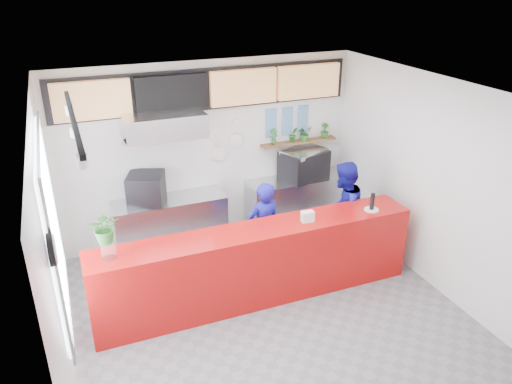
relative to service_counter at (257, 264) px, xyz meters
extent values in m
plane|color=slate|center=(0.00, -0.40, -0.55)|extent=(5.00, 5.00, 0.00)
plane|color=silver|center=(0.00, -0.40, 2.45)|extent=(5.00, 5.00, 0.00)
plane|color=white|center=(0.00, 2.10, 0.95)|extent=(5.00, 0.00, 5.00)
plane|color=white|center=(-2.50, -0.40, 0.95)|extent=(0.00, 5.00, 5.00)
plane|color=white|center=(2.50, -0.40, 0.95)|extent=(0.00, 5.00, 5.00)
cube|color=#AA0D0C|center=(0.00, 0.00, 0.00)|extent=(4.50, 0.60, 1.10)
cube|color=beige|center=(0.00, 2.09, 2.05)|extent=(5.00, 0.02, 0.80)
cube|color=#B2B5BA|center=(-0.80, 1.80, -0.10)|extent=(1.80, 0.60, 0.90)
cube|color=black|center=(-1.13, 1.80, 0.59)|extent=(0.69, 0.69, 0.48)
cube|color=#B2B5BA|center=(-0.80, 1.75, 1.60)|extent=(1.20, 0.70, 0.35)
cube|color=#B2B5BA|center=(-0.80, 1.75, 1.40)|extent=(1.20, 0.69, 0.31)
cube|color=#B2B5BA|center=(1.50, 1.80, -0.10)|extent=(1.80, 0.60, 0.90)
cube|color=black|center=(1.61, 1.80, 0.60)|extent=(0.89, 0.73, 0.49)
cube|color=#AEB0B6|center=(1.61, 1.80, 0.83)|extent=(0.86, 0.73, 0.07)
cube|color=brown|center=(1.60, 2.00, 0.95)|extent=(1.40, 0.18, 0.04)
cube|color=tan|center=(-1.75, 1.98, 2.00)|extent=(1.10, 0.10, 0.55)
cube|color=black|center=(-0.59, 1.98, 2.00)|extent=(1.10, 0.10, 0.55)
cube|color=tan|center=(0.57, 1.98, 2.00)|extent=(1.10, 0.10, 0.55)
cube|color=tan|center=(1.73, 1.98, 2.00)|extent=(1.10, 0.10, 0.55)
cube|color=black|center=(0.00, 2.06, 2.00)|extent=(4.80, 0.04, 0.65)
cube|color=silver|center=(-2.47, -0.10, 1.15)|extent=(0.04, 2.20, 1.90)
cube|color=#B2B5BA|center=(-2.45, -0.10, 1.15)|extent=(0.03, 2.30, 2.00)
cylinder|color=black|center=(-2.46, -1.30, 1.50)|extent=(0.05, 0.30, 0.30)
cylinder|color=white|center=(-2.43, -1.30, 1.50)|extent=(0.02, 0.26, 0.26)
cube|color=black|center=(-2.10, -0.40, 2.39)|extent=(0.05, 2.40, 0.04)
cylinder|color=silver|center=(0.15, 2.07, 1.20)|extent=(0.24, 0.03, 0.24)
cylinder|color=silver|center=(0.45, 2.07, 1.10)|extent=(0.24, 0.03, 0.24)
cylinder|color=silver|center=(0.15, 2.07, 0.90)|extent=(0.24, 0.03, 0.24)
cylinder|color=silver|center=(0.50, 2.07, 1.35)|extent=(0.24, 0.03, 0.24)
cube|color=#598CBF|center=(1.10, 2.08, 1.45)|extent=(0.20, 0.02, 0.25)
cube|color=#598CBF|center=(1.40, 2.08, 1.45)|extent=(0.20, 0.02, 0.25)
cube|color=#598CBF|center=(1.70, 2.08, 1.45)|extent=(0.20, 0.02, 0.25)
cube|color=#598CBF|center=(1.10, 2.08, 1.20)|extent=(0.20, 0.02, 0.25)
cube|color=#598CBF|center=(1.40, 2.08, 1.20)|extent=(0.20, 0.02, 0.25)
cube|color=#598CBF|center=(1.70, 2.08, 1.20)|extent=(0.20, 0.02, 0.25)
imported|color=navy|center=(0.33, 0.57, 0.19)|extent=(0.58, 0.41, 1.49)
imported|color=navy|center=(1.65, 0.54, 0.26)|extent=(0.99, 0.94, 1.61)
imported|color=#276322|center=(1.11, 2.00, 1.11)|extent=(0.17, 0.14, 0.28)
imported|color=#276322|center=(1.49, 2.00, 1.10)|extent=(0.16, 0.14, 0.27)
imported|color=#276322|center=(1.70, 2.00, 1.10)|extent=(0.28, 0.26, 0.26)
imported|color=#276322|center=(2.10, 2.00, 1.10)|extent=(0.17, 0.16, 0.26)
cylinder|color=silver|center=(-1.92, -0.01, 0.66)|extent=(0.20, 0.20, 0.22)
imported|color=#276322|center=(-1.92, -0.01, 0.97)|extent=(0.41, 0.37, 0.40)
cube|color=white|center=(0.72, -0.05, 0.62)|extent=(0.18, 0.12, 0.15)
cylinder|color=white|center=(1.73, -0.09, 0.56)|extent=(0.27, 0.27, 0.02)
cylinder|color=black|center=(1.73, -0.09, 0.69)|extent=(0.06, 0.06, 0.24)
camera|label=1|loc=(-2.22, -5.41, 3.72)|focal=35.00mm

